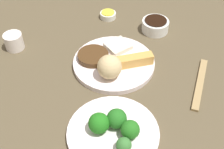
{
  "coord_description": "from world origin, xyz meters",
  "views": [
    {
      "loc": [
        0.64,
        -0.17,
        0.66
      ],
      "look_at": [
        0.06,
        0.0,
        0.06
      ],
      "focal_mm": 47.7,
      "sensor_mm": 36.0,
      "label": 1
    }
  ],
  "objects_px": {
    "main_plate": "(114,63)",
    "chopsticks_pair": "(200,84)",
    "broccoli_plate": "(113,133)",
    "sauce_ramekin_hot_mustard": "(108,15)",
    "teacup": "(14,41)",
    "soy_sauce_bowl": "(155,26)"
  },
  "relations": [
    {
      "from": "broccoli_plate",
      "to": "teacup",
      "type": "height_order",
      "value": "teacup"
    },
    {
      "from": "sauce_ramekin_hot_mustard",
      "to": "chopsticks_pair",
      "type": "bearing_deg",
      "value": 21.33
    },
    {
      "from": "broccoli_plate",
      "to": "soy_sauce_bowl",
      "type": "xyz_separation_m",
      "value": [
        -0.38,
        0.27,
        0.01
      ]
    },
    {
      "from": "soy_sauce_bowl",
      "to": "broccoli_plate",
      "type": "bearing_deg",
      "value": -35.49
    },
    {
      "from": "broccoli_plate",
      "to": "soy_sauce_bowl",
      "type": "height_order",
      "value": "soy_sauce_bowl"
    },
    {
      "from": "sauce_ramekin_hot_mustard",
      "to": "teacup",
      "type": "bearing_deg",
      "value": -76.48
    },
    {
      "from": "soy_sauce_bowl",
      "to": "sauce_ramekin_hot_mustard",
      "type": "relative_size",
      "value": 1.59
    },
    {
      "from": "sauce_ramekin_hot_mustard",
      "to": "teacup",
      "type": "distance_m",
      "value": 0.36
    },
    {
      "from": "main_plate",
      "to": "teacup",
      "type": "bearing_deg",
      "value": -121.21
    },
    {
      "from": "main_plate",
      "to": "chopsticks_pair",
      "type": "relative_size",
      "value": 1.19
    },
    {
      "from": "main_plate",
      "to": "teacup",
      "type": "relative_size",
      "value": 4.19
    },
    {
      "from": "broccoli_plate",
      "to": "chopsticks_pair",
      "type": "bearing_deg",
      "value": 107.57
    },
    {
      "from": "sauce_ramekin_hot_mustard",
      "to": "teacup",
      "type": "height_order",
      "value": "teacup"
    },
    {
      "from": "broccoli_plate",
      "to": "sauce_ramekin_hot_mustard",
      "type": "relative_size",
      "value": 3.94
    },
    {
      "from": "broccoli_plate",
      "to": "sauce_ramekin_hot_mustard",
      "type": "xyz_separation_m",
      "value": [
        -0.51,
        0.13,
        0.0
      ]
    },
    {
      "from": "broccoli_plate",
      "to": "sauce_ramekin_hot_mustard",
      "type": "height_order",
      "value": "sauce_ramekin_hot_mustard"
    },
    {
      "from": "main_plate",
      "to": "soy_sauce_bowl",
      "type": "relative_size",
      "value": 2.7
    },
    {
      "from": "soy_sauce_bowl",
      "to": "teacup",
      "type": "relative_size",
      "value": 1.55
    },
    {
      "from": "broccoli_plate",
      "to": "teacup",
      "type": "bearing_deg",
      "value": -153.25
    },
    {
      "from": "broccoli_plate",
      "to": "soy_sauce_bowl",
      "type": "distance_m",
      "value": 0.47
    },
    {
      "from": "broccoli_plate",
      "to": "main_plate",
      "type": "bearing_deg",
      "value": 162.65
    },
    {
      "from": "teacup",
      "to": "chopsticks_pair",
      "type": "xyz_separation_m",
      "value": [
        0.33,
        0.51,
        -0.02
      ]
    }
  ]
}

